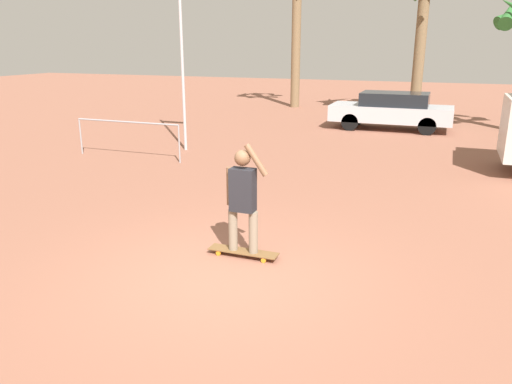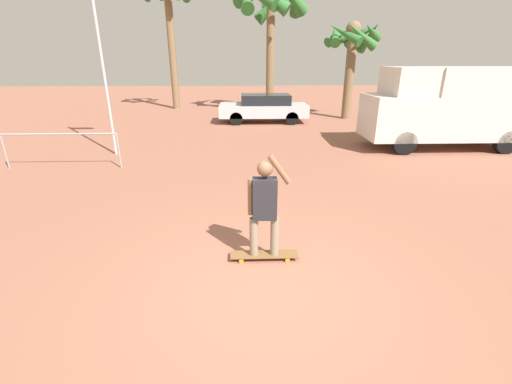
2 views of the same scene
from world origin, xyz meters
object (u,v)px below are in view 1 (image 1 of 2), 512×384
(person_skateboarder, at_px, (243,195))
(flagpole, at_px, (183,8))
(skateboard, at_px, (243,252))
(parked_car_silver, at_px, (392,110))

(person_skateboarder, bearing_deg, flagpole, 124.27)
(skateboard, relative_size, flagpole, 0.15)
(person_skateboarder, distance_m, parked_car_silver, 13.13)
(skateboard, relative_size, person_skateboarder, 0.65)
(skateboard, height_order, flagpole, flagpole)
(skateboard, height_order, person_skateboarder, person_skateboarder)
(skateboard, xyz_separation_m, flagpole, (-4.68, 6.87, 4.07))
(flagpole, bearing_deg, parked_car_silver, 48.97)
(skateboard, distance_m, person_skateboarder, 0.93)
(person_skateboarder, bearing_deg, skateboard, -0.00)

